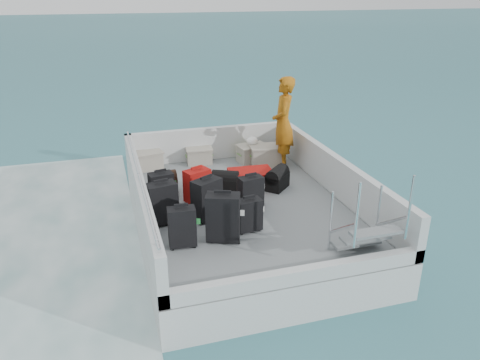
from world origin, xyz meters
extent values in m
plane|color=#1B535F|center=(0.00, 0.00, 0.00)|extent=(160.00, 160.00, 0.00)
cube|color=silver|center=(0.00, 0.00, 0.30)|extent=(3.60, 5.00, 0.60)
cube|color=gray|center=(0.00, 0.00, 0.61)|extent=(3.30, 4.70, 0.02)
cube|color=#B9BDBD|center=(-1.73, 0.00, 0.97)|extent=(0.14, 5.00, 0.70)
cube|color=#B9BDBD|center=(1.73, 0.00, 0.97)|extent=(0.14, 5.00, 0.70)
cube|color=#B9BDBD|center=(0.00, 2.43, 0.97)|extent=(3.60, 0.14, 0.70)
cube|color=#B9BDBD|center=(0.00, -2.43, 0.72)|extent=(3.60, 0.14, 0.20)
cylinder|color=silver|center=(-1.73, 0.00, 1.37)|extent=(0.04, 4.80, 0.04)
cube|color=black|center=(-1.26, -1.12, 0.92)|extent=(0.41, 0.25, 0.61)
cube|color=black|center=(-1.43, -0.33, 0.96)|extent=(0.50, 0.35, 0.69)
cube|color=black|center=(-1.35, 0.38, 0.91)|extent=(0.43, 0.30, 0.58)
cube|color=black|center=(-0.66, -1.12, 0.99)|extent=(0.55, 0.44, 0.74)
cube|color=black|center=(-0.73, -0.36, 0.96)|extent=(0.54, 0.47, 0.68)
cube|color=#AF0D0D|center=(-0.74, 0.30, 0.92)|extent=(0.50, 0.40, 0.60)
cube|color=black|center=(-0.20, -0.95, 0.88)|extent=(0.40, 0.26, 0.52)
cube|color=black|center=(0.06, -0.20, 0.90)|extent=(0.43, 0.29, 0.57)
cube|color=#AF0D0D|center=(0.36, 0.70, 0.78)|extent=(0.84, 0.58, 0.32)
cube|color=#A79F91|center=(-1.39, 2.20, 0.79)|extent=(0.62, 0.49, 0.34)
cube|color=#A79F91|center=(-0.31, 2.20, 0.78)|extent=(0.54, 0.40, 0.31)
cube|color=#A79F91|center=(0.80, 1.97, 0.79)|extent=(0.64, 0.49, 0.35)
cube|color=#A79F91|center=(1.02, 1.72, 0.81)|extent=(0.68, 0.50, 0.39)
ellipsoid|color=gold|center=(0.69, 2.20, 0.73)|extent=(0.28, 0.26, 0.22)
ellipsoid|color=white|center=(0.80, 1.97, 1.06)|extent=(0.24, 0.24, 0.18)
imported|color=orange|center=(1.30, 1.51, 1.56)|extent=(0.66, 0.80, 1.87)
camera|label=1|loc=(-2.17, -7.01, 4.09)|focal=35.00mm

